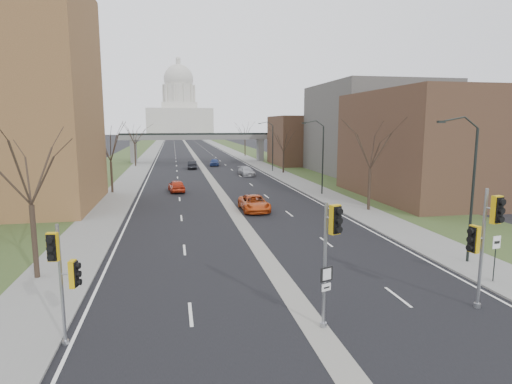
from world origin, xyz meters
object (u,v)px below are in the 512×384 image
object	(u,v)px
signal_pole_right	(484,232)
car_right_mid	(246,171)
speed_limit_sign	(496,250)
car_left_far	(192,165)
signal_pole_left	(63,268)
car_left_near	(177,186)
car_right_near	(254,203)
signal_pole_median	(330,243)
car_right_far	(214,162)

from	to	relation	value
signal_pole_right	car_right_mid	bearing A→B (deg)	80.28
signal_pole_right	speed_limit_sign	distance (m)	4.57
speed_limit_sign	car_right_mid	world-z (taller)	speed_limit_sign
signal_pole_right	car_left_far	size ratio (longest dim) A/B	1.19
signal_pole_left	car_left_near	xyz separation A→B (m)	(4.39, 37.48, -2.34)
signal_pole_left	car_right_mid	xyz separation A→B (m)	(15.80, 52.63, -2.38)
car_left_near	signal_pole_left	bearing A→B (deg)	76.72
signal_pole_left	car_right_mid	size ratio (longest dim) A/B	0.96
speed_limit_sign	car_right_near	distance (m)	23.07
signal_pole_median	car_right_mid	xyz separation A→B (m)	(5.66, 53.22, -2.97)
speed_limit_sign	car_right_far	world-z (taller)	speed_limit_sign
car_left_near	car_right_far	size ratio (longest dim) A/B	1.00
car_right_mid	speed_limit_sign	bearing A→B (deg)	-90.65
speed_limit_sign	car_right_mid	xyz separation A→B (m)	(-4.79, 49.89, -1.09)
car_left_near	car_right_near	world-z (taller)	car_right_near
speed_limit_sign	car_left_near	world-z (taller)	speed_limit_sign
signal_pole_left	car_right_near	xyz separation A→B (m)	(11.70, 24.00, -2.34)
signal_pole_left	car_right_far	xyz separation A→B (m)	(12.26, 70.43, -2.35)
signal_pole_median	car_right_far	distance (m)	71.11
signal_pole_right	car_right_near	xyz separation A→B (m)	(-5.78, 24.07, -2.87)
signal_pole_left	signal_pole_right	size ratio (longest dim) A/B	0.85
car_right_far	car_right_mid	bearing A→B (deg)	-71.24
signal_pole_left	car_left_far	bearing A→B (deg)	92.10
car_left_far	car_right_near	distance (m)	41.62
signal_pole_median	car_left_near	world-z (taller)	signal_pole_median
signal_pole_median	car_right_mid	distance (m)	53.60
signal_pole_median	car_right_mid	world-z (taller)	signal_pole_median
car_left_far	speed_limit_sign	bearing A→B (deg)	102.91
signal_pole_left	car_left_far	distance (m)	65.88
car_left_near	car_left_far	xyz separation A→B (m)	(3.14, 27.93, 0.02)
signal_pole_left	car_right_near	world-z (taller)	signal_pole_left
signal_pole_median	car_right_far	xyz separation A→B (m)	(2.13, 71.02, -2.93)
speed_limit_sign	car_right_mid	size ratio (longest dim) A/B	0.50
signal_pole_median	car_right_near	xyz separation A→B (m)	(1.57, 24.59, -2.93)
signal_pole_median	car_left_far	world-z (taller)	signal_pole_median
car_left_far	car_right_far	bearing A→B (deg)	-132.14
car_left_near	car_right_mid	bearing A→B (deg)	-133.57
signal_pole_right	car_left_near	world-z (taller)	signal_pole_right
car_left_near	car_right_mid	distance (m)	18.97
signal_pole_right	car_right_mid	distance (m)	52.81
signal_pole_left	speed_limit_sign	bearing A→B (deg)	16.24
car_left_near	car_right_near	size ratio (longest dim) A/B	0.81
signal_pole_right	speed_limit_sign	world-z (taller)	signal_pole_right
signal_pole_left	car_left_near	distance (m)	37.81
car_left_far	car_right_near	bearing A→B (deg)	96.90
car_right_near	signal_pole_right	bearing A→B (deg)	-76.63
speed_limit_sign	signal_pole_median	bearing A→B (deg)	-172.93
signal_pole_right	car_right_near	world-z (taller)	signal_pole_right
speed_limit_sign	car_left_far	distance (m)	64.02
signal_pole_left	signal_pole_median	xyz separation A→B (m)	(10.13, -0.58, 0.59)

